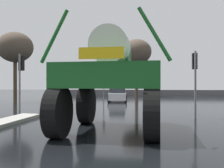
# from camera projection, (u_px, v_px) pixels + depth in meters

# --- Properties ---
(ground_plane) EXTENTS (120.00, 120.00, 0.00)m
(ground_plane) POSITION_uv_depth(u_px,v_px,m) (125.00, 105.00, 22.43)
(ground_plane) COLOR black
(oversize_sprayer) EXTENTS (4.23, 5.37, 4.19)m
(oversize_sprayer) POSITION_uv_depth(u_px,v_px,m) (113.00, 81.00, 10.18)
(oversize_sprayer) COLOR black
(oversize_sprayer) RESTS_ON ground
(sedan_ahead) EXTENTS (2.18, 4.24, 1.52)m
(sedan_ahead) POSITION_uv_depth(u_px,v_px,m) (117.00, 94.00, 27.60)
(sedan_ahead) COLOR silver
(sedan_ahead) RESTS_ON ground
(traffic_signal_near_left) EXTENTS (0.24, 0.54, 3.50)m
(traffic_signal_near_left) POSITION_uv_depth(u_px,v_px,m) (21.00, 71.00, 15.31)
(traffic_signal_near_left) COLOR slate
(traffic_signal_near_left) RESTS_ON ground
(traffic_signal_near_right) EXTENTS (0.24, 0.54, 3.51)m
(traffic_signal_near_right) POSITION_uv_depth(u_px,v_px,m) (195.00, 69.00, 14.04)
(traffic_signal_near_right) COLOR slate
(traffic_signal_near_right) RESTS_ON ground
(traffic_signal_far_left) EXTENTS (0.24, 0.55, 4.08)m
(traffic_signal_far_left) POSITION_uv_depth(u_px,v_px,m) (104.00, 75.00, 33.56)
(traffic_signal_far_left) COLOR slate
(traffic_signal_far_left) RESTS_ON ground
(bare_tree_left) EXTENTS (3.53, 3.53, 6.94)m
(bare_tree_left) POSITION_uv_depth(u_px,v_px,m) (15.00, 48.00, 26.44)
(bare_tree_left) COLOR #473828
(bare_tree_left) RESTS_ON ground
(bare_tree_far_center) EXTENTS (4.05, 4.05, 7.91)m
(bare_tree_far_center) POSITION_uv_depth(u_px,v_px,m) (137.00, 52.00, 36.35)
(bare_tree_far_center) COLOR #473828
(bare_tree_far_center) RESTS_ON ground
(roadside_barrier) EXTENTS (27.49, 0.24, 0.90)m
(roadside_barrier) POSITION_uv_depth(u_px,v_px,m) (135.00, 93.00, 41.27)
(roadside_barrier) COLOR #59595B
(roadside_barrier) RESTS_ON ground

